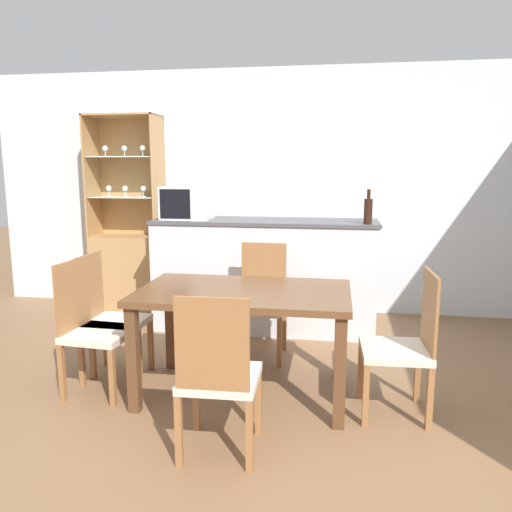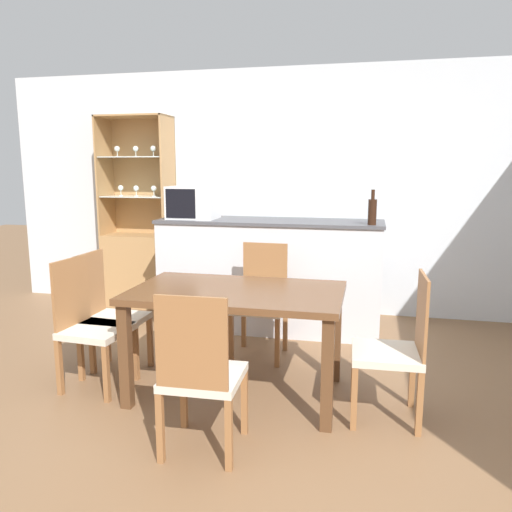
{
  "view_description": "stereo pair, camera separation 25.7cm",
  "coord_description": "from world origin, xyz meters",
  "px_view_note": "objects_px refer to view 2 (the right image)",
  "views": [
    {
      "loc": [
        0.41,
        -2.69,
        1.53
      ],
      "look_at": [
        -0.22,
        1.19,
        0.83
      ],
      "focal_mm": 35.0,
      "sensor_mm": 36.0,
      "label": 1
    },
    {
      "loc": [
        0.66,
        -2.65,
        1.53
      ],
      "look_at": [
        -0.22,
        1.19,
        0.83
      ],
      "focal_mm": 35.0,
      "sensor_mm": 36.0,
      "label": 2
    }
  ],
  "objects_px": {
    "display_cabinet": "(140,254)",
    "dining_chair_head_far": "(261,302)",
    "dining_chair_side_left_near": "(91,326)",
    "wine_bottle": "(372,211)",
    "dining_chair_side_right_near": "(395,349)",
    "dining_chair_head_near": "(201,375)",
    "dining_chair_side_left_far": "(109,316)",
    "dining_table": "(237,304)",
    "microwave": "(193,202)"
  },
  "relations": [
    {
      "from": "display_cabinet",
      "to": "dining_chair_head_far",
      "type": "distance_m",
      "value": 2.04
    },
    {
      "from": "dining_table",
      "to": "dining_chair_side_right_near",
      "type": "height_order",
      "value": "dining_chair_side_right_near"
    },
    {
      "from": "dining_chair_head_far",
      "to": "microwave",
      "type": "height_order",
      "value": "microwave"
    },
    {
      "from": "wine_bottle",
      "to": "microwave",
      "type": "bearing_deg",
      "value": 174.11
    },
    {
      "from": "dining_chair_side_left_far",
      "to": "dining_chair_side_right_near",
      "type": "height_order",
      "value": "same"
    },
    {
      "from": "wine_bottle",
      "to": "dining_chair_head_near",
      "type": "bearing_deg",
      "value": -113.58
    },
    {
      "from": "dining_chair_head_far",
      "to": "wine_bottle",
      "type": "relative_size",
      "value": 3.05
    },
    {
      "from": "dining_table",
      "to": "dining_chair_side_right_near",
      "type": "xyz_separation_m",
      "value": [
        1.02,
        -0.12,
        -0.19
      ]
    },
    {
      "from": "wine_bottle",
      "to": "dining_chair_head_far",
      "type": "bearing_deg",
      "value": -150.82
    },
    {
      "from": "dining_table",
      "to": "microwave",
      "type": "relative_size",
      "value": 3.09
    },
    {
      "from": "dining_chair_side_left_near",
      "to": "microwave",
      "type": "height_order",
      "value": "microwave"
    },
    {
      "from": "dining_chair_head_near",
      "to": "dining_chair_side_left_near",
      "type": "bearing_deg",
      "value": 146.89
    },
    {
      "from": "dining_chair_side_left_near",
      "to": "dining_chair_side_right_near",
      "type": "xyz_separation_m",
      "value": [
        2.05,
        -0.0,
        0.0
      ]
    },
    {
      "from": "dining_chair_side_right_near",
      "to": "dining_chair_head_near",
      "type": "bearing_deg",
      "value": 119.17
    },
    {
      "from": "dining_chair_side_left_near",
      "to": "dining_table",
      "type": "bearing_deg",
      "value": 101.31
    },
    {
      "from": "dining_chair_side_left_near",
      "to": "dining_chair_head_near",
      "type": "relative_size",
      "value": 1.0
    },
    {
      "from": "dining_chair_side_left_far",
      "to": "dining_chair_head_near",
      "type": "bearing_deg",
      "value": 50.65
    },
    {
      "from": "dining_table",
      "to": "dining_chair_side_left_far",
      "type": "distance_m",
      "value": 1.05
    },
    {
      "from": "dining_chair_side_right_near",
      "to": "dining_chair_side_left_near",
      "type": "bearing_deg",
      "value": 87.84
    },
    {
      "from": "dining_table",
      "to": "dining_chair_head_far",
      "type": "relative_size",
      "value": 1.53
    },
    {
      "from": "dining_chair_side_left_near",
      "to": "wine_bottle",
      "type": "height_order",
      "value": "wine_bottle"
    },
    {
      "from": "dining_chair_side_right_near",
      "to": "wine_bottle",
      "type": "bearing_deg",
      "value": 4.71
    },
    {
      "from": "dining_chair_head_far",
      "to": "dining_chair_side_left_near",
      "type": "bearing_deg",
      "value": 41.61
    },
    {
      "from": "display_cabinet",
      "to": "dining_chair_side_left_far",
      "type": "bearing_deg",
      "value": -71.05
    },
    {
      "from": "display_cabinet",
      "to": "dining_chair_side_left_near",
      "type": "bearing_deg",
      "value": -73.2
    },
    {
      "from": "dining_chair_side_left_far",
      "to": "microwave",
      "type": "distance_m",
      "value": 1.5
    },
    {
      "from": "display_cabinet",
      "to": "dining_chair_side_right_near",
      "type": "distance_m",
      "value": 3.38
    },
    {
      "from": "dining_chair_head_near",
      "to": "dining_chair_side_left_far",
      "type": "height_order",
      "value": "same"
    },
    {
      "from": "dining_chair_side_right_near",
      "to": "dining_chair_head_far",
      "type": "height_order",
      "value": "same"
    },
    {
      "from": "wine_bottle",
      "to": "dining_chair_side_left_near",
      "type": "bearing_deg",
      "value": -144.43
    },
    {
      "from": "dining_chair_side_left_near",
      "to": "wine_bottle",
      "type": "bearing_deg",
      "value": 130.05
    },
    {
      "from": "dining_chair_side_left_far",
      "to": "display_cabinet",
      "type": "bearing_deg",
      "value": -160.0
    },
    {
      "from": "dining_table",
      "to": "dining_chair_head_near",
      "type": "bearing_deg",
      "value": -89.88
    },
    {
      "from": "dining_chair_side_left_near",
      "to": "dining_chair_head_near",
      "type": "height_order",
      "value": "same"
    },
    {
      "from": "dining_chair_head_near",
      "to": "wine_bottle",
      "type": "distance_m",
      "value": 2.27
    },
    {
      "from": "display_cabinet",
      "to": "dining_table",
      "type": "distance_m",
      "value": 2.55
    },
    {
      "from": "dining_table",
      "to": "dining_chair_head_far",
      "type": "distance_m",
      "value": 0.77
    },
    {
      "from": "dining_table",
      "to": "dining_chair_side_left_far",
      "type": "bearing_deg",
      "value": 172.91
    },
    {
      "from": "dining_table",
      "to": "microwave",
      "type": "distance_m",
      "value": 1.71
    },
    {
      "from": "dining_table",
      "to": "dining_chair_side_right_near",
      "type": "bearing_deg",
      "value": -6.94
    },
    {
      "from": "dining_chair_side_right_near",
      "to": "display_cabinet",
      "type": "bearing_deg",
      "value": 50.16
    },
    {
      "from": "dining_chair_head_near",
      "to": "dining_chair_side_right_near",
      "type": "relative_size",
      "value": 1.0
    },
    {
      "from": "dining_chair_side_left_near",
      "to": "dining_chair_side_right_near",
      "type": "relative_size",
      "value": 1.0
    },
    {
      "from": "dining_chair_head_near",
      "to": "dining_chair_head_far",
      "type": "distance_m",
      "value": 1.49
    },
    {
      "from": "display_cabinet",
      "to": "dining_chair_side_left_near",
      "type": "xyz_separation_m",
      "value": [
        0.62,
        -2.07,
        -0.14
      ]
    },
    {
      "from": "display_cabinet",
      "to": "dining_chair_head_near",
      "type": "xyz_separation_m",
      "value": [
        1.65,
        -2.69,
        -0.14
      ]
    },
    {
      "from": "display_cabinet",
      "to": "microwave",
      "type": "height_order",
      "value": "display_cabinet"
    },
    {
      "from": "wine_bottle",
      "to": "display_cabinet",
      "type": "bearing_deg",
      "value": 164.06
    },
    {
      "from": "dining_chair_head_near",
      "to": "wine_bottle",
      "type": "bearing_deg",
      "value": 64.59
    },
    {
      "from": "dining_chair_side_left_near",
      "to": "microwave",
      "type": "relative_size",
      "value": 2.02
    }
  ]
}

